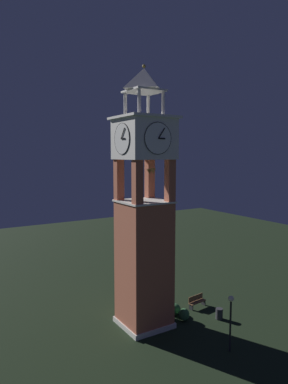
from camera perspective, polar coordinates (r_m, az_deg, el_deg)
The scene contains 7 objects.
ground at distance 26.63m, azimuth 0.00°, elevation -20.88°, with size 80.00×80.00×0.00m, color black.
clock_tower at distance 24.17m, azimuth 0.00°, elevation -4.86°, with size 3.71×3.71×18.04m.
park_bench at distance 29.30m, azimuth 8.65°, elevation -17.29°, with size 0.64×1.64×0.95m.
lamp_post at distance 23.08m, azimuth 14.03°, elevation -18.64°, with size 0.36×0.36×3.55m.
trash_bin at distance 27.75m, azimuth 12.23°, elevation -18.93°, with size 0.52×0.52×0.80m, color #2D2D33.
shrub_near_entry at distance 27.96m, azimuth 4.92°, elevation -18.58°, with size 1.02×1.02×0.83m, color #336638.
shrub_left_of_tower at distance 27.13m, azimuth 6.62°, elevation -19.33°, with size 0.76×0.76×0.90m, color #336638.
Camera 1 is at (-20.19, 12.46, 12.08)m, focal length 32.52 mm.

